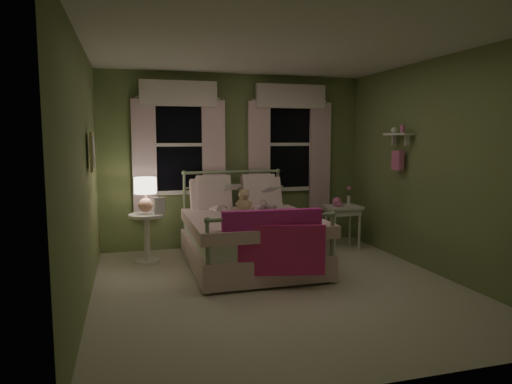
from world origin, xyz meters
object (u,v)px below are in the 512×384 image
object	(u,v)px
teddy_bear	(244,202)
child_left	(221,188)
table_lamp	(145,191)
child_right	(260,192)
nightstand_right	(343,212)
bed	(249,236)
nightstand_left	(147,231)

from	to	relation	value
teddy_bear	child_left	bearing A→B (deg)	150.50
child_left	teddy_bear	xyz separation A→B (m)	(0.28, -0.16, -0.18)
table_lamp	child_right	bearing A→B (deg)	-3.00
teddy_bear	nightstand_right	world-z (taller)	teddy_bear
child_left	nightstand_right	xyz separation A→B (m)	(1.85, 0.05, -0.42)
bed	teddy_bear	xyz separation A→B (m)	(0.00, 0.26, 0.41)
child_left	teddy_bear	distance (m)	0.37
child_right	teddy_bear	world-z (taller)	child_right
child_left	table_lamp	size ratio (longest dim) A/B	1.75
nightstand_left	table_lamp	xyz separation A→B (m)	(0.00, 0.00, 0.54)
table_lamp	nightstand_right	world-z (taller)	table_lamp
bed	nightstand_right	xyz separation A→B (m)	(1.57, 0.47, 0.17)
teddy_bear	table_lamp	distance (m)	1.30
child_right	teddy_bear	xyz separation A→B (m)	(-0.28, -0.16, -0.11)
child_right	table_lamp	world-z (taller)	child_right
teddy_bear	table_lamp	bearing A→B (deg)	169.31
table_lamp	nightstand_left	bearing A→B (deg)	0.00
child_left	nightstand_left	size ratio (longest dim) A/B	1.25
bed	child_left	distance (m)	0.78
child_left	table_lamp	distance (m)	0.99
nightstand_right	nightstand_left	bearing A→B (deg)	179.29
child_left	teddy_bear	size ratio (longest dim) A/B	2.52
bed	child_right	distance (m)	0.73
bed	nightstand_left	xyz separation A→B (m)	(-1.27, 0.50, 0.03)
child_left	nightstand_left	distance (m)	1.14
bed	child_left	size ratio (longest dim) A/B	2.51
teddy_bear	table_lamp	xyz separation A→B (m)	(-1.27, 0.24, 0.16)
child_left	nightstand_right	bearing A→B (deg)	168.23
child_left	nightstand_right	world-z (taller)	child_left
table_lamp	child_left	bearing A→B (deg)	-4.70
child_right	child_left	bearing A→B (deg)	-12.49
teddy_bear	nightstand_left	world-z (taller)	teddy_bear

